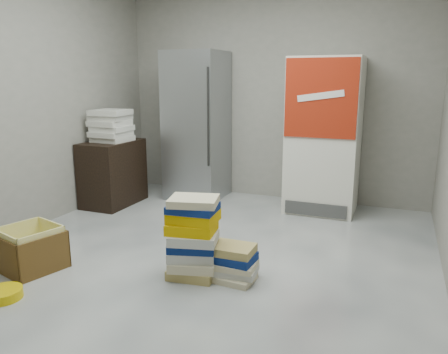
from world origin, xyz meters
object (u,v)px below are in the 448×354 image
at_px(wood_shelf, 113,173).
at_px(phonebook_stack_main, 193,237).
at_px(steel_fridge, 197,126).
at_px(coke_cooler, 324,136).
at_px(cardboard_box, 31,252).

relative_size(wood_shelf, phonebook_stack_main, 1.21).
distance_m(steel_fridge, coke_cooler, 1.65).
bearing_deg(cardboard_box, wood_shelf, 121.71).
height_order(steel_fridge, coke_cooler, steel_fridge).
bearing_deg(coke_cooler, steel_fridge, 179.82).
distance_m(coke_cooler, phonebook_stack_main, 2.39).
bearing_deg(coke_cooler, cardboard_box, -126.92).
bearing_deg(coke_cooler, phonebook_stack_main, -105.84).
distance_m(coke_cooler, cardboard_box, 3.34).
distance_m(phonebook_stack_main, cardboard_box, 1.39).
xyz_separation_m(coke_cooler, phonebook_stack_main, (-0.63, -2.23, -0.57)).
xyz_separation_m(steel_fridge, cardboard_box, (-0.31, -2.61, -0.80)).
relative_size(coke_cooler, phonebook_stack_main, 2.72).
distance_m(wood_shelf, cardboard_box, 1.97).
bearing_deg(steel_fridge, cardboard_box, -96.67).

